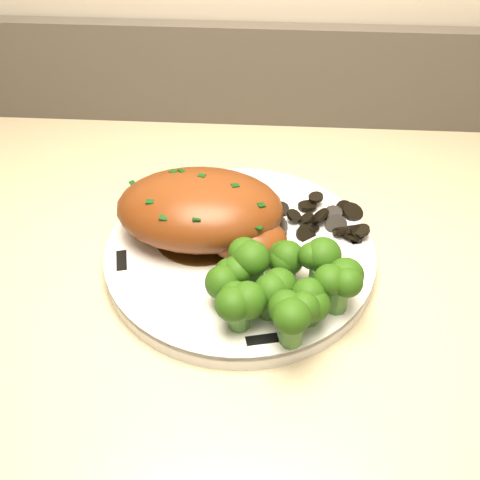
{
  "coord_description": "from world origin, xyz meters",
  "views": [
    {
      "loc": [
        -0.57,
        1.34,
        1.25
      ],
      "look_at": [
        -0.6,
        1.74,
        0.89
      ],
      "focal_mm": 45.0,
      "sensor_mm": 36.0,
      "label": 1
    }
  ],
  "objects": [
    {
      "name": "plate",
      "position": [
        -0.6,
        1.74,
        0.87
      ],
      "size": [
        0.31,
        0.31,
        0.02
      ],
      "primitive_type": "cylinder",
      "rotation": [
        0.0,
        0.0,
        -0.35
      ],
      "color": "white",
      "rests_on": "counter"
    },
    {
      "name": "rim_accent_0",
      "position": [
        -0.49,
        1.76,
        0.88
      ],
      "size": [
        0.01,
        0.03,
        0.0
      ],
      "primitive_type": "cube",
      "rotation": [
        0.0,
        0.0,
        1.79
      ],
      "color": "black",
      "rests_on": "plate"
    },
    {
      "name": "rim_accent_1",
      "position": [
        -0.62,
        1.85,
        0.88
      ],
      "size": [
        0.03,
        0.01,
        0.0
      ],
      "primitive_type": "cube",
      "rotation": [
        0.0,
        0.0,
        3.36
      ],
      "color": "black",
      "rests_on": "plate"
    },
    {
      "name": "rim_accent_2",
      "position": [
        -0.7,
        1.72,
        0.88
      ],
      "size": [
        0.01,
        0.03,
        0.0
      ],
      "primitive_type": "cube",
      "rotation": [
        0.0,
        0.0,
        4.93
      ],
      "color": "black",
      "rests_on": "plate"
    },
    {
      "name": "rim_accent_3",
      "position": [
        -0.58,
        1.64,
        0.88
      ],
      "size": [
        0.03,
        0.01,
        0.0
      ],
      "primitive_type": "cube",
      "rotation": [
        0.0,
        0.0,
        6.51
      ],
      "color": "black",
      "rests_on": "plate"
    },
    {
      "name": "gravy_pool",
      "position": [
        -0.64,
        1.76,
        0.88
      ],
      "size": [
        0.09,
        0.09,
        0.0
      ],
      "primitive_type": "cylinder",
      "color": "#3C250A",
      "rests_on": "plate"
    },
    {
      "name": "chicken_breast",
      "position": [
        -0.63,
        1.76,
        0.91
      ],
      "size": [
        0.16,
        0.1,
        0.06
      ],
      "rotation": [
        0.0,
        0.0,
        0.01
      ],
      "color": "brown",
      "rests_on": "plate"
    },
    {
      "name": "mushroom_pile",
      "position": [
        -0.53,
        1.78,
        0.89
      ],
      "size": [
        0.08,
        0.06,
        0.02
      ],
      "color": "black",
      "rests_on": "plate"
    },
    {
      "name": "broccoli_florets",
      "position": [
        -0.56,
        1.67,
        0.9
      ],
      "size": [
        0.11,
        0.1,
        0.04
      ],
      "rotation": [
        0.0,
        0.0,
        0.12
      ],
      "color": "#4C8437",
      "rests_on": "plate"
    }
  ]
}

